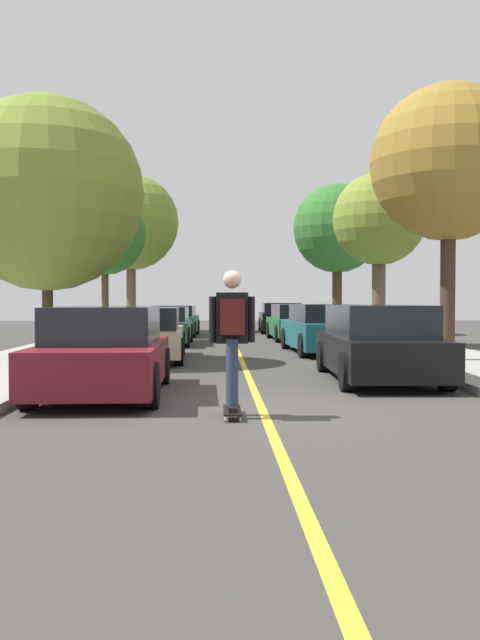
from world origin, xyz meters
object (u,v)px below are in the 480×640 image
at_px(parked_car_left_near, 146,334).
at_px(parked_car_left_far, 164,326).
at_px(street_tree_left_far, 131,223).
at_px(street_tree_right_far, 337,229).
at_px(fire_hydrant, 439,350).
at_px(street_tree_left_near, 105,234).
at_px(street_tree_right_near, 379,220).
at_px(skateboarder, 232,331).
at_px(skateboard, 232,410).
at_px(parked_car_right_far, 297,322).
at_px(parked_car_right_near, 323,329).
at_px(street_tree_right_nearest, 449,164).
at_px(parked_car_left_nearest, 105,352).
at_px(parked_car_left_farthest, 174,321).
at_px(parked_car_right_farthest, 281,318).
at_px(parked_car_right_nearest, 378,343).
at_px(street_tree_left_nearest, 47,194).

relative_size(parked_car_left_near, parked_car_left_far, 1.10).
distance_m(street_tree_left_far, street_tree_right_far, 9.58).
height_order(street_tree_right_far, fire_hydrant, street_tree_right_far).
bearing_deg(street_tree_left_near, street_tree_left_far, 90.00).
distance_m(street_tree_right_near, skateboarder, 14.29).
bearing_deg(skateboard, parked_car_right_far, 80.36).
xyz_separation_m(parked_car_right_near, street_tree_right_nearest, (2.23, -3.81, 3.86)).
xyz_separation_m(parked_car_left_nearest, parked_car_left_near, (0.00, 6.21, -0.02)).
bearing_deg(parked_car_left_farthest, parked_car_left_near, -90.00).
relative_size(parked_car_left_farthest, parked_car_right_farthest, 0.92).
height_order(street_tree_right_nearest, street_tree_right_far, street_tree_right_far).
bearing_deg(skateboard, parked_car_left_nearest, 133.31).
bearing_deg(parked_car_right_nearest, street_tree_left_nearest, 152.08).
height_order(street_tree_left_near, street_tree_right_far, street_tree_right_far).
bearing_deg(parked_car_right_farthest, street_tree_left_nearest, -114.89).
relative_size(street_tree_left_near, street_tree_right_far, 0.82).
xyz_separation_m(parked_car_right_far, parked_car_right_farthest, (-0.00, 6.14, 0.02)).
distance_m(parked_car_right_nearest, parked_car_right_farthest, 18.67).
xyz_separation_m(street_tree_left_far, street_tree_right_far, (9.18, -2.68, -0.54)).
bearing_deg(fire_hydrant, street_tree_left_nearest, 162.59).
height_order(parked_car_right_nearest, street_tree_left_near, street_tree_left_near).
bearing_deg(parked_car_left_farthest, parked_car_left_nearest, -90.00).
bearing_deg(parked_car_right_near, street_tree_right_nearest, -59.67).
bearing_deg(parked_car_right_nearest, parked_car_left_far, 114.82).
height_order(street_tree_left_nearest, street_tree_right_near, street_tree_left_nearest).
xyz_separation_m(parked_car_right_farthest, street_tree_right_nearest, (2.23, -15.99, 3.86)).
height_order(parked_car_left_farthest, street_tree_right_nearest, street_tree_right_nearest).
xyz_separation_m(parked_car_left_nearest, parked_car_left_far, (0.00, 12.02, -0.04)).
distance_m(parked_car_left_near, street_tree_left_near, 8.47).
distance_m(parked_car_right_near, street_tree_left_nearest, 8.19).
bearing_deg(street_tree_right_near, parked_car_right_nearest, -103.66).
xyz_separation_m(parked_car_left_far, parked_car_right_nearest, (4.73, -10.22, 0.06)).
bearing_deg(parked_car_right_far, street_tree_right_nearest, -77.25).
xyz_separation_m(street_tree_left_far, skateboarder, (4.17, -23.23, -3.98)).
relative_size(parked_car_right_far, street_tree_right_far, 0.67).
height_order(parked_car_right_nearest, skateboard, parked_car_right_nearest).
height_order(parked_car_left_near, parked_car_right_farthest, parked_car_right_farthest).
bearing_deg(parked_car_right_nearest, parked_car_right_far, 90.00).
relative_size(parked_car_left_nearest, fire_hydrant, 5.95).
xyz_separation_m(parked_car_right_nearest, street_tree_left_near, (-6.96, 11.94, 3.13)).
bearing_deg(parked_car_right_near, street_tree_left_nearest, -158.06).
distance_m(parked_car_right_farthest, street_tree_left_far, 8.25).
bearing_deg(street_tree_left_nearest, parked_car_left_nearest, -67.88).
bearing_deg(fire_hydrant, street_tree_right_far, 87.33).
height_order(parked_car_left_nearest, street_tree_left_far, street_tree_left_far).
relative_size(street_tree_right_near, skateboard, 6.46).
distance_m(parked_car_left_far, street_tree_right_nearest, 10.98).
bearing_deg(parked_car_left_near, parked_car_right_nearest, -43.01).
distance_m(parked_car_left_near, fire_hydrant, 7.08).
xyz_separation_m(street_tree_right_nearest, street_tree_right_near, (0.00, 6.48, -0.51)).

